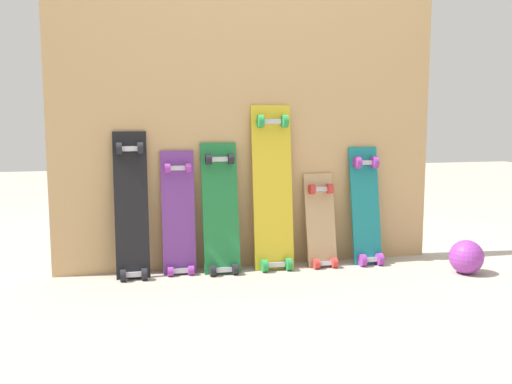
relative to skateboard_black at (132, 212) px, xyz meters
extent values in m
plane|color=#A89E8E|center=(0.64, 0.03, -0.34)|extent=(12.00, 12.00, 0.00)
cube|color=tan|center=(0.64, 0.10, 0.45)|extent=(2.09, 0.04, 1.57)
cube|color=black|center=(0.00, 0.01, 0.00)|extent=(0.17, 0.14, 0.81)
cube|color=#B7B7BF|center=(0.00, -0.06, -0.31)|extent=(0.08, 0.04, 0.03)
cube|color=#B7B7BF|center=(0.00, 0.03, 0.32)|extent=(0.08, 0.04, 0.03)
cylinder|color=black|center=(-0.05, -0.08, -0.31)|extent=(0.03, 0.06, 0.06)
cylinder|color=black|center=(0.05, -0.08, -0.31)|extent=(0.03, 0.06, 0.06)
cylinder|color=black|center=(-0.05, 0.01, 0.32)|extent=(0.03, 0.06, 0.06)
cylinder|color=black|center=(0.05, 0.01, 0.32)|extent=(0.03, 0.06, 0.06)
cube|color=#6B338C|center=(0.24, 0.03, -0.05)|extent=(0.17, 0.09, 0.71)
cube|color=#B7B7BF|center=(0.24, -0.03, -0.32)|extent=(0.08, 0.04, 0.03)
cube|color=#B7B7BF|center=(0.24, 0.03, 0.21)|extent=(0.08, 0.04, 0.03)
cylinder|color=purple|center=(0.19, -0.04, -0.31)|extent=(0.03, 0.05, 0.05)
cylinder|color=purple|center=(0.29, -0.04, -0.31)|extent=(0.03, 0.05, 0.05)
cylinder|color=purple|center=(0.19, 0.02, 0.21)|extent=(0.03, 0.05, 0.05)
cylinder|color=purple|center=(0.29, 0.02, 0.21)|extent=(0.03, 0.05, 0.05)
cube|color=#1E7238|center=(0.46, 0.00, -0.03)|extent=(0.19, 0.15, 0.75)
cube|color=#B7B7BF|center=(0.46, -0.07, -0.31)|extent=(0.09, 0.04, 0.03)
cube|color=#B7B7BF|center=(0.46, 0.03, 0.25)|extent=(0.09, 0.04, 0.03)
cylinder|color=black|center=(0.40, -0.09, -0.31)|extent=(0.03, 0.06, 0.06)
cylinder|color=black|center=(0.52, -0.09, -0.31)|extent=(0.03, 0.06, 0.06)
cylinder|color=black|center=(0.40, 0.01, 0.26)|extent=(0.03, 0.06, 0.06)
cylinder|color=black|center=(0.52, 0.01, 0.26)|extent=(0.03, 0.06, 0.06)
cube|color=gold|center=(0.74, 0.01, 0.07)|extent=(0.22, 0.13, 0.94)
cube|color=#B7B7BF|center=(0.74, -0.06, -0.31)|extent=(0.10, 0.04, 0.03)
cube|color=#B7B7BF|center=(0.74, 0.03, 0.45)|extent=(0.10, 0.04, 0.03)
cylinder|color=#268C3F|center=(0.68, -0.08, -0.30)|extent=(0.03, 0.07, 0.07)
cylinder|color=#268C3F|center=(0.81, -0.08, -0.30)|extent=(0.03, 0.07, 0.07)
cylinder|color=#268C3F|center=(0.68, 0.02, 0.45)|extent=(0.03, 0.07, 0.07)
cylinder|color=#268C3F|center=(0.81, 0.02, 0.45)|extent=(0.03, 0.07, 0.07)
cube|color=tan|center=(1.02, 0.00, -0.12)|extent=(0.17, 0.14, 0.57)
cube|color=#B7B7BF|center=(1.02, -0.06, -0.31)|extent=(0.07, 0.04, 0.03)
cube|color=#B7B7BF|center=(1.02, 0.02, 0.08)|extent=(0.07, 0.04, 0.03)
cylinder|color=red|center=(0.96, -0.08, -0.31)|extent=(0.03, 0.05, 0.05)
cylinder|color=red|center=(1.07, -0.08, -0.31)|extent=(0.03, 0.05, 0.05)
cylinder|color=red|center=(0.96, 0.01, 0.08)|extent=(0.03, 0.05, 0.05)
cylinder|color=red|center=(1.07, 0.01, 0.08)|extent=(0.03, 0.05, 0.05)
cube|color=#197A7F|center=(1.28, 0.00, -0.05)|extent=(0.16, 0.15, 0.71)
cube|color=#B7B7BF|center=(1.28, -0.07, -0.31)|extent=(0.07, 0.04, 0.03)
cube|color=#B7B7BF|center=(1.28, 0.03, 0.22)|extent=(0.07, 0.04, 0.03)
cylinder|color=purple|center=(1.23, -0.09, -0.30)|extent=(0.03, 0.07, 0.07)
cylinder|color=purple|center=(1.33, -0.09, -0.30)|extent=(0.03, 0.07, 0.07)
cylinder|color=purple|center=(1.23, 0.01, 0.22)|extent=(0.03, 0.07, 0.07)
cylinder|color=purple|center=(1.33, 0.01, 0.22)|extent=(0.03, 0.07, 0.07)
sphere|color=purple|center=(1.70, -0.35, -0.25)|extent=(0.18, 0.18, 0.18)
camera|label=1|loc=(-0.06, -2.97, 0.49)|focal=40.82mm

